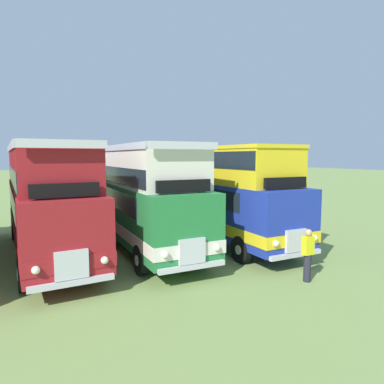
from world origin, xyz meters
name	(u,v)px	position (x,y,z in m)	size (l,w,h in m)	color
bus_sixth_in_row	(47,198)	(5.70, 0.40, 2.36)	(2.95, 11.01, 4.52)	maroon
bus_seventh_in_row	(137,193)	(9.51, 0.30, 2.36)	(2.68, 11.25, 4.52)	#237538
bus_eighth_in_row	(214,188)	(13.31, -0.13, 2.47)	(2.65, 11.24, 4.49)	#1E339E
marshal_person	(308,255)	(12.95, -6.78, 0.89)	(0.36, 0.24, 1.73)	#23232D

